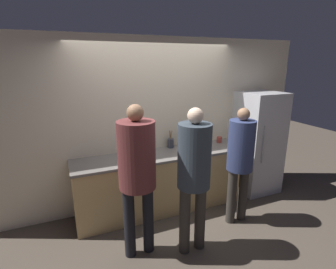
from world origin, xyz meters
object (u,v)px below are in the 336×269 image
object	(u,v)px
refrigerator	(258,142)
person_right	(240,156)
person_center	(194,168)
fruit_bowl	(143,152)
potted_plant	(191,138)
bottle_red	(185,145)
cup_red	(219,140)
person_left	(137,166)
utensil_crock	(171,143)

from	to	relation	value
refrigerator	person_right	size ratio (longest dim) A/B	1.05
person_center	person_right	world-z (taller)	person_center
person_right	fruit_bowl	distance (m)	1.39
refrigerator	potted_plant	distance (m)	1.25
fruit_bowl	potted_plant	size ratio (longest dim) A/B	1.45
person_right	fruit_bowl	bearing A→B (deg)	144.93
bottle_red	cup_red	bearing A→B (deg)	6.86
person_center	person_right	bearing A→B (deg)	18.43
fruit_bowl	potted_plant	bearing A→B (deg)	4.02
refrigerator	fruit_bowl	world-z (taller)	refrigerator
fruit_bowl	person_center	bearing A→B (deg)	-76.62
refrigerator	potted_plant	world-z (taller)	refrigerator
person_center	fruit_bowl	size ratio (longest dim) A/B	4.72
potted_plant	refrigerator	bearing A→B (deg)	-7.80
person_right	bottle_red	size ratio (longest dim) A/B	9.88
person_left	fruit_bowl	size ratio (longest dim) A/B	4.84
fruit_bowl	utensil_crock	xyz separation A→B (m)	(0.51, 0.14, 0.04)
refrigerator	potted_plant	size ratio (longest dim) A/B	6.75
utensil_crock	person_center	bearing A→B (deg)	-101.53
person_left	fruit_bowl	distance (m)	0.98
utensil_crock	cup_red	size ratio (longest dim) A/B	2.93
refrigerator	person_center	xyz separation A→B (m)	(-1.80, -0.99, 0.20)
person_right	person_center	bearing A→B (deg)	-161.57
utensil_crock	person_left	bearing A→B (deg)	-129.55
person_right	bottle_red	bearing A→B (deg)	119.18
person_center	potted_plant	world-z (taller)	person_center
person_left	person_right	size ratio (longest dim) A/B	1.09
refrigerator	utensil_crock	world-z (taller)	refrigerator
refrigerator	cup_red	world-z (taller)	refrigerator
cup_red	potted_plant	world-z (taller)	potted_plant
person_right	utensil_crock	world-z (taller)	person_right
refrigerator	cup_red	distance (m)	0.70
bottle_red	utensil_crock	bearing A→B (deg)	140.88
person_left	cup_red	size ratio (longest dim) A/B	18.94
utensil_crock	potted_plant	world-z (taller)	utensil_crock
person_left	fruit_bowl	xyz separation A→B (m)	(0.35, 0.90, -0.18)
refrigerator	person_right	bearing A→B (deg)	-143.14
utensil_crock	bottle_red	world-z (taller)	utensil_crock
bottle_red	person_right	bearing A→B (deg)	-60.82
person_center	bottle_red	distance (m)	1.17
fruit_bowl	bottle_red	bearing A→B (deg)	-0.78
potted_plant	person_right	bearing A→B (deg)	-70.60
person_center	bottle_red	size ratio (longest dim) A/B	10.54
person_left	refrigerator	bearing A→B (deg)	18.17
refrigerator	cup_red	xyz separation A→B (m)	(-0.68, 0.18, 0.08)
fruit_bowl	cup_red	distance (m)	1.39
bottle_red	refrigerator	bearing A→B (deg)	-4.16
refrigerator	potted_plant	xyz separation A→B (m)	(-1.23, 0.17, 0.17)
person_center	refrigerator	bearing A→B (deg)	28.65
person_center	bottle_red	world-z (taller)	person_center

